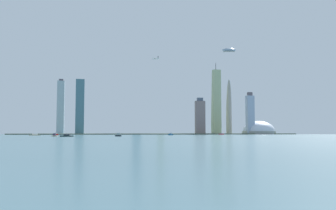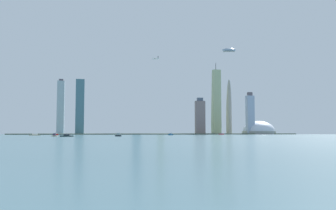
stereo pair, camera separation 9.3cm
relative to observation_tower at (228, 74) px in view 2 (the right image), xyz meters
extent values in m
plane|color=#40636E|center=(-194.75, -514.13, -160.67)|extent=(6000.00, 6000.00, 0.00)
cube|color=#546753|center=(-194.75, -28.37, -159.45)|extent=(700.93, 77.09, 2.44)
cylinder|color=#9D998F|center=(0.00, 0.00, -48.60)|extent=(14.76, 14.76, 224.14)
ellipsoid|color=#8A9CB6|center=(0.00, 0.00, 63.47)|extent=(44.62, 44.62, 12.57)
torus|color=#9D998F|center=(0.00, 0.00, 59.07)|extent=(40.44, 40.44, 2.51)
cone|color=silver|center=(0.00, 0.00, 113.51)|extent=(7.38, 7.38, 87.52)
cylinder|color=gray|center=(69.28, -32.23, -156.50)|extent=(86.96, 86.96, 8.33)
ellipsoid|color=silver|center=(69.28, -32.23, -152.34)|extent=(82.61, 82.61, 52.91)
cube|color=#ACBA8E|center=(-36.48, -2.58, -75.63)|extent=(19.83, 26.03, 170.07)
cylinder|color=#4C4C51|center=(-36.48, -2.58, 22.27)|extent=(1.60, 1.60, 25.72)
cube|color=beige|center=(-173.91, 61.09, -75.41)|extent=(15.34, 17.45, 170.52)
cube|color=#606354|center=(-173.91, 61.09, 13.13)|extent=(9.21, 10.47, 6.56)
cube|color=#3F6A79|center=(-386.45, -31.42, -94.70)|extent=(20.04, 13.06, 131.94)
cube|color=gray|center=(-93.98, -47.64, -119.07)|extent=(24.05, 12.45, 83.20)
cube|color=#4D596C|center=(-93.98, -47.64, -73.34)|extent=(14.43, 7.47, 8.25)
cube|color=#97A8C9|center=(-18.10, 36.52, -80.51)|extent=(13.49, 24.39, 160.31)
cube|color=#C0B0A3|center=(-63.81, 65.97, -103.58)|extent=(25.65, 20.30, 114.17)
cube|color=#9AB0BC|center=(-437.31, 56.69, -91.80)|extent=(17.99, 24.55, 137.74)
cube|color=#534E5A|center=(-437.31, 56.69, -20.35)|extent=(10.79, 14.73, 5.16)
cube|color=#9CACCA|center=(38.92, -48.24, -111.20)|extent=(18.92, 15.43, 98.93)
cube|color=#625861|center=(38.92, -48.24, -57.18)|extent=(11.35, 9.26, 9.11)
cube|color=teal|center=(-238.90, 70.18, -79.47)|extent=(21.65, 17.64, 162.39)
cube|color=red|center=(-63.17, -117.05, -159.59)|extent=(12.20, 9.35, 2.15)
cube|color=#8E9DAB|center=(-63.17, -117.05, -157.76)|extent=(5.92, 5.14, 1.52)
cylinder|color=silver|center=(-63.17, -117.05, -154.47)|extent=(0.24, 0.24, 5.04)
cube|color=#16507F|center=(-211.63, -250.35, -159.67)|extent=(11.34, 13.12, 2.00)
cube|color=#8CA0AB|center=(-211.63, -250.35, -157.50)|extent=(5.98, 6.49, 2.32)
cylinder|color=silver|center=(-211.63, -250.35, -154.13)|extent=(0.24, 0.24, 4.43)
cube|color=black|center=(-390.19, -443.45, -159.91)|extent=(17.54, 9.00, 1.51)
cube|color=#383A44|center=(-390.19, -443.45, -158.24)|extent=(8.04, 5.22, 1.84)
cylinder|color=silver|center=(-390.19, -443.45, -155.17)|extent=(0.24, 0.24, 4.28)
cube|color=#19242C|center=(-322.52, -422.62, -159.77)|extent=(8.66, 9.21, 1.79)
cube|color=#8DA2A1|center=(-322.52, -422.62, -157.42)|extent=(4.41, 4.58, 2.92)
cube|color=beige|center=(-407.69, -420.81, -160.04)|extent=(8.35, 4.86, 1.26)
cube|color=#3D314B|center=(-407.69, -420.81, -157.99)|extent=(3.86, 2.91, 2.84)
cube|color=beige|center=(-452.50, -279.27, -160.02)|extent=(18.07, 14.32, 1.30)
cube|color=white|center=(-452.50, -279.27, -158.23)|extent=(8.79, 7.69, 2.28)
cube|color=red|center=(-424.77, -206.73, -159.50)|extent=(9.35, 5.10, 2.33)
cube|color=#9DA2A3|center=(-424.77, -206.73, -157.34)|extent=(4.31, 2.99, 2.01)
cylinder|color=white|center=(-200.10, -6.65, 33.10)|extent=(14.55, 19.20, 2.02)
sphere|color=white|center=(-206.56, 2.36, 33.10)|extent=(2.02, 2.02, 2.02)
cube|color=white|center=(-200.10, -6.65, 34.00)|extent=(19.01, 14.69, 0.50)
cube|color=white|center=(-194.68, -14.22, 33.40)|extent=(7.20, 5.91, 0.40)
cube|color=#2D333D|center=(-194.68, -14.22, 36.60)|extent=(1.51, 1.83, 5.00)
camera|label=1|loc=(-359.21, -947.19, -154.70)|focal=40.19mm
camera|label=2|loc=(-359.12, -947.21, -154.70)|focal=40.19mm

